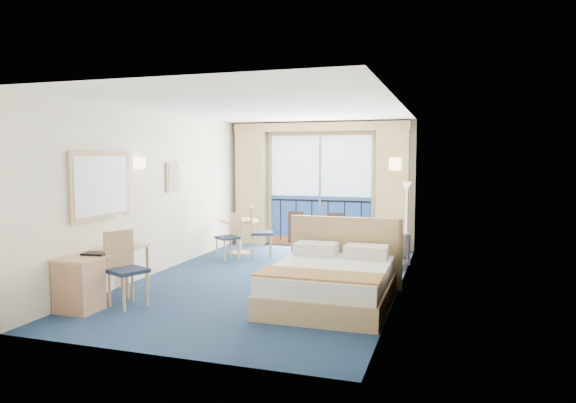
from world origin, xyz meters
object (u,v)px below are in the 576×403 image
at_px(desk, 85,280).
at_px(desk_chair, 124,264).
at_px(table_chair_a, 257,229).
at_px(nightstand, 388,266).
at_px(bed, 331,282).
at_px(table_chair_b, 231,233).
at_px(floor_lamp, 407,200).
at_px(armchair, 386,248).
at_px(round_table, 239,228).

relative_size(desk, desk_chair, 1.49).
bearing_deg(table_chair_a, nightstand, -137.02).
bearing_deg(desk_chair, nightstand, -30.63).
bearing_deg(bed, table_chair_b, 136.68).
bearing_deg(floor_lamp, bed, -100.53).
height_order(desk_chair, table_chair_b, desk_chair).
bearing_deg(desk, armchair, 48.48).
xyz_separation_m(desk_chair, table_chair_a, (0.50, 3.54, 0.01)).
relative_size(floor_lamp, desk_chair, 1.49).
bearing_deg(table_chair_a, table_chair_b, 101.77).
distance_m(desk, table_chair_a, 3.95).
bearing_deg(floor_lamp, desk, -127.04).
xyz_separation_m(desk_chair, round_table, (0.01, 3.80, -0.03)).
height_order(bed, floor_lamp, floor_lamp).
height_order(bed, table_chair_a, bed).
xyz_separation_m(round_table, table_chair_b, (0.06, -0.54, -0.03)).
distance_m(floor_lamp, round_table, 3.35).
bearing_deg(bed, round_table, 131.45).
relative_size(floor_lamp, round_table, 1.90).
relative_size(bed, desk_chair, 2.03).
bearing_deg(round_table, nightstand, -24.99).
bearing_deg(table_chair_b, desk_chair, -54.98).
relative_size(floor_lamp, table_chair_b, 1.68).
distance_m(floor_lamp, desk_chair, 5.57).
relative_size(bed, floor_lamp, 1.37).
height_order(floor_lamp, table_chair_a, floor_lamp).
bearing_deg(table_chair_a, floor_lamp, -93.37).
bearing_deg(round_table, table_chair_b, -83.46).
bearing_deg(bed, floor_lamp, 79.47).
relative_size(nightstand, desk, 0.34).
bearing_deg(round_table, armchair, -5.88).
xyz_separation_m(floor_lamp, desk, (-3.62, -4.80, -0.73)).
distance_m(table_chair_a, table_chair_b, 0.52).
bearing_deg(armchair, bed, 62.45).
height_order(desk, table_chair_b, table_chair_b).
relative_size(bed, nightstand, 4.00).
xyz_separation_m(nightstand, desk_chair, (-3.15, -2.34, 0.30)).
xyz_separation_m(armchair, round_table, (-2.97, 0.31, 0.20)).
height_order(round_table, table_chair_b, table_chair_b).
bearing_deg(table_chair_b, table_chair_a, 70.65).
distance_m(nightstand, desk, 4.41).
height_order(floor_lamp, table_chair_b, floor_lamp).
bearing_deg(table_chair_b, armchair, 41.04).
xyz_separation_m(bed, round_table, (-2.56, 2.90, 0.23)).
bearing_deg(bed, armchair, 81.08).
xyz_separation_m(floor_lamp, desk_chair, (-3.24, -4.50, -0.55)).
bearing_deg(floor_lamp, armchair, -104.60).
height_order(bed, round_table, bed).
bearing_deg(armchair, round_table, -24.52).
bearing_deg(round_table, bed, -48.55).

